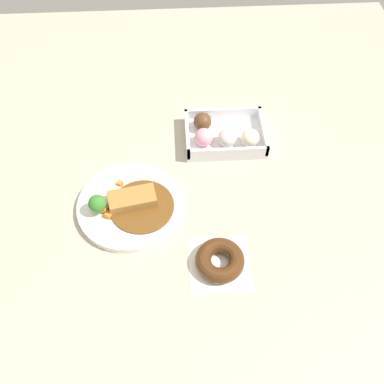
# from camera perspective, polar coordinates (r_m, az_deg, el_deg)

# --- Properties ---
(ground_plane) EXTENTS (1.60, 1.60, 0.00)m
(ground_plane) POSITION_cam_1_polar(r_m,az_deg,el_deg) (1.02, -5.20, -0.86)
(ground_plane) COLOR #B2A893
(curry_plate) EXTENTS (0.24, 0.24, 0.07)m
(curry_plate) POSITION_cam_1_polar(r_m,az_deg,el_deg) (1.00, -8.39, -1.69)
(curry_plate) COLOR white
(curry_plate) RESTS_ON ground_plane
(donut_box) EXTENTS (0.20, 0.15, 0.06)m
(donut_box) POSITION_cam_1_polar(r_m,az_deg,el_deg) (1.12, 4.17, 7.63)
(donut_box) COLOR white
(donut_box) RESTS_ON ground_plane
(chocolate_ring_donut) EXTENTS (0.13, 0.13, 0.04)m
(chocolate_ring_donut) POSITION_cam_1_polar(r_m,az_deg,el_deg) (0.91, 3.75, -9.13)
(chocolate_ring_donut) COLOR white
(chocolate_ring_donut) RESTS_ON ground_plane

